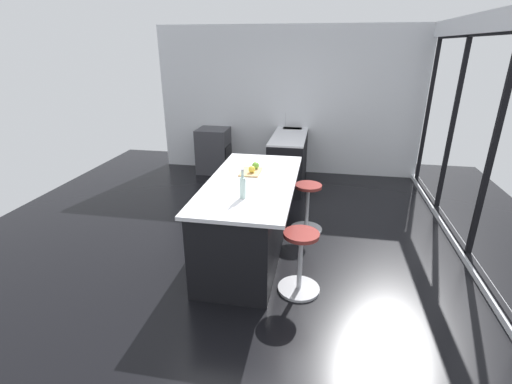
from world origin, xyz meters
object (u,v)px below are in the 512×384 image
(stool_middle, at_px, (300,264))
(apple_yellow, at_px, (252,169))
(kitchen_island, at_px, (248,216))
(cutting_board, at_px, (251,172))
(apple_green, at_px, (256,165))
(oven_range, at_px, (214,150))
(water_bottle, at_px, (243,187))
(stool_by_window, at_px, (307,209))

(stool_middle, bearing_deg, apple_yellow, -143.50)
(kitchen_island, relative_size, cutting_board, 6.08)
(stool_middle, bearing_deg, apple_green, -148.33)
(oven_range, height_order, stool_middle, oven_range)
(oven_range, xyz_separation_m, apple_yellow, (2.76, 1.32, 0.56))
(oven_range, bearing_deg, cutting_board, 25.61)
(apple_green, height_order, water_bottle, water_bottle)
(apple_yellow, height_order, apple_green, apple_green)
(kitchen_island, xyz_separation_m, apple_yellow, (-0.22, 0.00, 0.53))
(apple_yellow, bearing_deg, stool_middle, 36.50)
(stool_middle, bearing_deg, kitchen_island, -135.41)
(oven_range, relative_size, apple_green, 9.89)
(oven_range, xyz_separation_m, apple_green, (2.60, 1.34, 0.57))
(apple_yellow, relative_size, water_bottle, 0.27)
(kitchen_island, xyz_separation_m, stool_middle, (0.69, 0.68, -0.16))
(kitchen_island, relative_size, stool_by_window, 3.23)
(stool_middle, relative_size, apple_yellow, 8.04)
(stool_by_window, height_order, apple_yellow, apple_yellow)
(kitchen_island, relative_size, water_bottle, 7.00)
(oven_range, relative_size, cutting_board, 2.44)
(oven_range, distance_m, apple_green, 2.98)
(oven_range, relative_size, kitchen_island, 0.40)
(apple_green, bearing_deg, kitchen_island, -3.35)
(kitchen_island, height_order, cutting_board, cutting_board)
(stool_by_window, xyz_separation_m, water_bottle, (1.23, -0.62, 0.74))
(oven_range, xyz_separation_m, kitchen_island, (2.98, 1.32, 0.04))
(oven_range, height_order, kitchen_island, kitchen_island)
(oven_range, bearing_deg, stool_by_window, 41.13)
(cutting_board, bearing_deg, kitchen_island, 4.10)
(apple_yellow, xyz_separation_m, apple_green, (-0.15, 0.02, 0.00))
(oven_range, bearing_deg, kitchen_island, 23.83)
(kitchen_island, height_order, apple_yellow, apple_yellow)
(oven_range, relative_size, stool_by_window, 1.30)
(stool_by_window, bearing_deg, cutting_board, -59.28)
(cutting_board, bearing_deg, stool_by_window, 120.72)
(oven_range, distance_m, apple_yellow, 3.11)
(oven_range, relative_size, apple_yellow, 10.45)
(kitchen_island, relative_size, apple_green, 24.63)
(kitchen_island, bearing_deg, oven_range, -156.17)
(kitchen_island, bearing_deg, cutting_board, -175.90)
(stool_by_window, relative_size, water_bottle, 2.17)
(oven_range, height_order, stool_by_window, oven_range)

